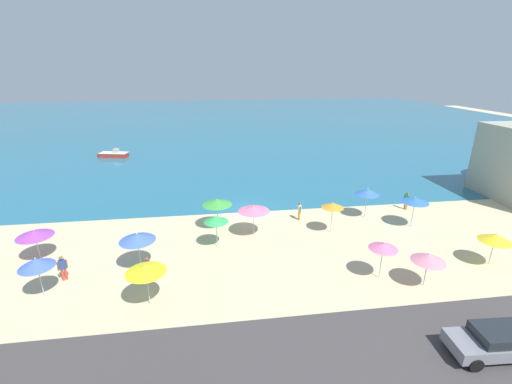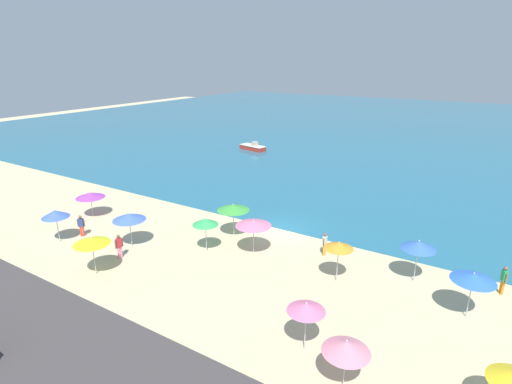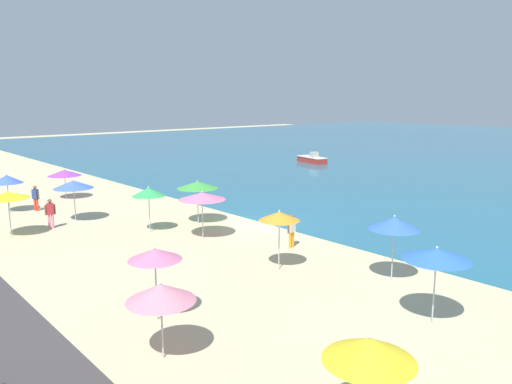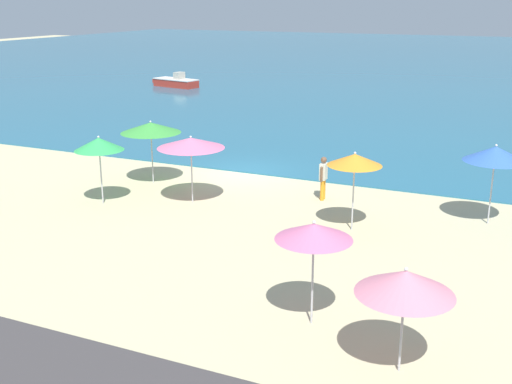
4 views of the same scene
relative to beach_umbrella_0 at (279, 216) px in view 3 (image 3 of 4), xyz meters
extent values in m
plane|color=#C8BC91|center=(-6.18, 4.85, -2.30)|extent=(160.00, 160.00, 0.00)
cylinder|color=#B2B2B7|center=(0.00, 0.00, -1.22)|extent=(0.05, 0.05, 2.18)
cone|color=orange|center=(0.00, 0.00, 0.01)|extent=(1.72, 1.72, 0.37)
sphere|color=silver|center=(0.00, 0.00, 0.22)|extent=(0.08, 0.08, 0.08)
cylinder|color=#B2B2B7|center=(0.90, -6.37, -1.26)|extent=(0.05, 0.05, 2.09)
cone|color=#D46A95|center=(0.90, -6.37, -0.08)|extent=(1.73, 1.73, 0.37)
sphere|color=silver|center=(0.90, -6.37, 0.14)|extent=(0.08, 0.08, 0.08)
cylinder|color=#B2B2B7|center=(-8.80, 1.98, -1.25)|extent=(0.05, 0.05, 2.10)
cone|color=green|center=(-8.80, 1.98, -0.05)|extent=(2.38, 2.38, 0.41)
sphere|color=silver|center=(-8.80, 1.98, 0.19)|extent=(0.08, 0.08, 0.08)
cylinder|color=#B2B2B7|center=(-8.96, -1.06, -1.29)|extent=(0.05, 0.05, 2.03)
cone|color=green|center=(-8.96, -1.06, -0.10)|extent=(1.75, 1.75, 0.45)
sphere|color=silver|center=(-8.96, -1.06, 0.15)|extent=(0.08, 0.08, 0.08)
cone|color=yellow|center=(8.84, -5.91, -0.33)|extent=(1.99, 1.99, 0.51)
sphere|color=silver|center=(8.84, -5.91, -0.04)|extent=(0.08, 0.08, 0.08)
cylinder|color=#B2B2B7|center=(3.93, 2.41, -1.22)|extent=(0.05, 0.05, 2.17)
cone|color=#3564BE|center=(3.93, 2.41, 0.06)|extent=(2.01, 2.01, 0.49)
sphere|color=silver|center=(3.93, 2.41, 0.33)|extent=(0.08, 0.08, 0.08)
cylinder|color=#B2B2B7|center=(-21.03, -1.05, -1.44)|extent=(0.05, 0.05, 1.72)
cone|color=purple|center=(-21.03, -1.05, -0.42)|extent=(2.33, 2.33, 0.42)
sphere|color=silver|center=(-21.03, -1.05, -0.18)|extent=(0.08, 0.08, 0.08)
cylinder|color=#B2B2B7|center=(-6.07, 0.39, -1.26)|extent=(0.05, 0.05, 2.08)
cone|color=pink|center=(-6.07, 0.39, -0.09)|extent=(2.41, 2.41, 0.37)
sphere|color=silver|center=(-6.07, 0.39, 0.12)|extent=(0.08, 0.08, 0.08)
cylinder|color=#B2B2B7|center=(-13.99, -3.15, -1.30)|extent=(0.05, 0.05, 2.01)
cone|color=#4265CE|center=(-13.99, -3.15, -0.11)|extent=(2.27, 2.27, 0.46)
sphere|color=silver|center=(-13.99, -3.15, 0.15)|extent=(0.08, 0.08, 0.08)
cylinder|color=#B2B2B7|center=(3.15, -7.49, -1.44)|extent=(0.05, 0.05, 1.73)
cone|color=pink|center=(3.15, -7.49, -0.38)|extent=(1.93, 1.93, 0.49)
sphere|color=silver|center=(3.15, -7.49, -0.11)|extent=(0.08, 0.08, 0.08)
cylinder|color=#B2B2B7|center=(-18.99, -5.41, -1.34)|extent=(0.05, 0.05, 1.93)
cone|color=#4261D5|center=(-18.99, -5.41, -0.17)|extent=(1.89, 1.89, 0.52)
sphere|color=silver|center=(-18.99, -5.41, 0.12)|extent=(0.08, 0.08, 0.08)
cylinder|color=#B2B2B7|center=(-12.85, -7.01, -1.26)|extent=(0.05, 0.05, 2.09)
cone|color=yellow|center=(-12.85, -7.01, -0.09)|extent=(2.17, 2.17, 0.35)
sphere|color=silver|center=(-12.85, -7.01, 0.12)|extent=(0.08, 0.08, 0.08)
cylinder|color=#B2B2B7|center=(6.93, 0.19, -1.22)|extent=(0.05, 0.05, 2.16)
cone|color=blue|center=(6.93, 0.19, -0.01)|extent=(2.15, 2.15, 0.37)
sphere|color=silver|center=(6.93, 0.19, 0.21)|extent=(0.08, 0.08, 0.08)
cylinder|color=red|center=(-18.28, -3.92, -1.91)|extent=(0.14, 0.14, 0.78)
cylinder|color=red|center=(-18.43, -4.02, -1.91)|extent=(0.14, 0.14, 0.78)
cube|color=navy|center=(-18.36, -3.97, -1.22)|extent=(0.42, 0.38, 0.62)
sphere|color=brown|center=(-18.36, -3.97, -0.78)|extent=(0.22, 0.22, 0.22)
cylinder|color=brown|center=(-18.15, -3.84, -1.27)|extent=(0.09, 0.09, 0.56)
cylinder|color=brown|center=(-18.56, -4.10, -1.27)|extent=(0.09, 0.09, 0.56)
cylinder|color=orange|center=(-1.87, 2.56, -1.92)|extent=(0.14, 0.14, 0.77)
cylinder|color=orange|center=(-1.88, 2.74, -1.92)|extent=(0.14, 0.14, 0.77)
cube|color=beige|center=(-1.87, 2.65, -1.23)|extent=(0.23, 0.37, 0.61)
sphere|color=brown|center=(-1.87, 2.65, -0.79)|extent=(0.22, 0.22, 0.22)
cylinder|color=brown|center=(-1.86, 2.41, -1.28)|extent=(0.09, 0.09, 0.55)
cylinder|color=brown|center=(-1.88, 2.89, -1.28)|extent=(0.09, 0.09, 0.55)
cylinder|color=pink|center=(-13.20, -4.74, -1.91)|extent=(0.14, 0.14, 0.80)
cylinder|color=pink|center=(-13.23, -4.92, -1.91)|extent=(0.14, 0.14, 0.80)
cube|color=#B92A35|center=(-13.22, -4.83, -1.19)|extent=(0.28, 0.39, 0.63)
sphere|color=brown|center=(-13.22, -4.83, -0.75)|extent=(0.22, 0.22, 0.22)
cylinder|color=brown|center=(-13.17, -4.59, -1.24)|extent=(0.09, 0.09, 0.57)
cylinder|color=brown|center=(-13.26, -5.06, -1.24)|extent=(0.09, 0.09, 0.57)
cube|color=#B13024|center=(-22.94, 27.16, -1.96)|extent=(4.08, 2.16, 0.59)
cube|color=#B13024|center=(-25.03, 27.60, -1.90)|extent=(0.59, 0.85, 0.35)
cube|color=silver|center=(-22.94, 27.16, -1.63)|extent=(4.10, 2.24, 0.08)
cube|color=#B2AD9E|center=(-22.56, 27.08, -1.35)|extent=(0.76, 0.94, 0.64)
camera|label=1|loc=(-9.14, -23.29, 10.03)|focal=24.00mm
camera|label=2|loc=(6.87, -20.24, 10.33)|focal=28.00mm
camera|label=3|loc=(14.48, -14.00, 4.81)|focal=35.00mm
camera|label=4|loc=(5.16, -18.88, 4.81)|focal=45.00mm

